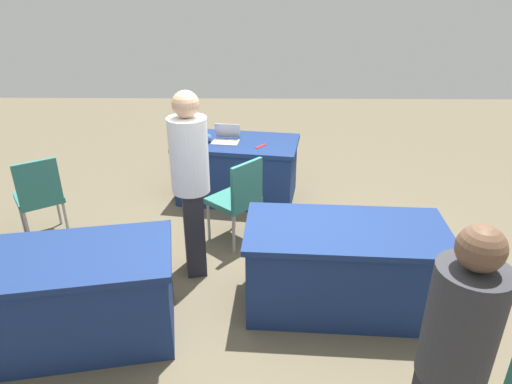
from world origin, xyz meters
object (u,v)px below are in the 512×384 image
Objects in this scene: table_back_left at (343,267)px; person_attendee_browsing at (190,177)px; table_foreground at (238,169)px; chair_tucked_right at (39,194)px; chair_near_front at (238,196)px; table_mid_right at (64,298)px; yarn_ball at (208,138)px; laptop_silver at (226,139)px; scissors_red at (261,146)px; person_presenter at (454,356)px.

table_back_left is 1.54m from person_attendee_browsing.
chair_tucked_right is (2.03, 1.07, 0.16)m from table_foreground.
table_foreground is 1.13m from chair_near_front.
table_mid_right is 17.21× the size of yarn_ball.
laptop_silver is (0.14, 0.02, 0.42)m from table_foreground.
chair_tucked_right is 2.49m from scissors_red.
laptop_silver reaches higher than scissors_red.
person_presenter is at bearing -72.91° from chair_tucked_right.
person_attendee_browsing is (-0.87, -0.93, 0.60)m from table_mid_right.
chair_near_front is 0.98m from scissors_red.
person_attendee_browsing is at bearing 91.01° from yarn_ball.
scissors_red is (-2.32, -0.88, 0.22)m from chair_tucked_right.
chair_tucked_right is 9.14× the size of yarn_ball.
laptop_silver reaches higher than table_back_left.
person_presenter is at bearing 118.53° from laptop_silver.
table_foreground is at bearing -87.43° from scissors_red.
yarn_ball reaches higher than table_mid_right.
yarn_ball is at bearing 13.81° from laptop_silver.
table_foreground is 2.34m from table_back_left.
table_mid_right is 2.82m from scissors_red.
person_presenter is 2.55m from person_attendee_browsing.
scissors_red is at bearing 146.76° from table_foreground.
yarn_ball is at bearing -56.98° from table_back_left.
yarn_ball is (0.22, 0.02, 0.01)m from laptop_silver.
person_attendee_browsing is (1.58, -2.00, 0.07)m from person_presenter.
person_attendee_browsing is at bearing 90.69° from laptop_silver.
laptop_silver is (-1.89, -1.05, 0.26)m from chair_tucked_right.
chair_tucked_right is 0.54× the size of person_attendee_browsing.
scissors_red is at bearing -122.14° from table_mid_right.
table_back_left is at bearing 77.68° from person_presenter.
chair_near_front is at bearing 111.25° from yarn_ball.
table_back_left is at bearing 125.79° from laptop_silver.
scissors_red is (-1.49, -2.37, 0.38)m from table_mid_right.
person_presenter reaches higher than scissors_red.
person_attendee_browsing reaches higher than person_presenter.
laptop_silver is at bearing -173.74° from yarn_ball.
chair_near_front reaches higher than table_back_left.
chair_near_front reaches higher than table_mid_right.
table_back_left is at bearing 55.82° from scissors_red.
chair_tucked_right reaches higher than table_back_left.
table_back_left is 1.77× the size of chair_near_front.
table_mid_right is 2.78m from laptop_silver.
person_attendee_browsing is 16.97× the size of yarn_ball.
chair_tucked_right is at bearing 130.74° from chair_near_front.
person_presenter is at bearing 25.48° from person_attendee_browsing.
table_back_left is at bearing 56.71° from person_attendee_browsing.
person_attendee_browsing reaches higher than table_back_left.
person_attendee_browsing is 4.98× the size of laptop_silver.
table_mid_right is 5.05× the size of laptop_silver.
table_back_left is (-0.99, 2.12, 0.00)m from table_foreground.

